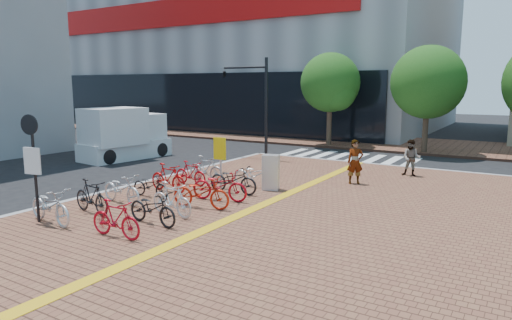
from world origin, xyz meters
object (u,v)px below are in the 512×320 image
Objects in this scene: bike_13 at (256,175)px; bike_5 at (191,173)px; bike_0 at (50,206)px; bike_8 at (153,208)px; bike_4 at (168,178)px; pedestrian_b at (411,158)px; utility_box at (271,172)px; bike_7 at (116,219)px; bike_2 at (122,189)px; pedestrian_a at (355,162)px; yellow_sign at (220,153)px; bike_6 at (206,169)px; traffic_light_pole at (246,90)px; bike_3 at (150,185)px; notice_sign at (32,155)px; box_truck at (124,135)px; bike_1 at (91,197)px; bike_12 at (233,179)px; bike_11 at (220,185)px; bike_10 at (201,192)px; bike_9 at (172,199)px.

bike_5 is at bearing 109.94° from bike_13.
bike_0 reaches higher than bike_8.
bike_4 reaches higher than bike_8.
utility_box is (-3.88, -5.43, -0.13)m from pedestrian_b.
bike_7 is (2.34, -4.55, -0.03)m from bike_4.
bike_13 is (2.51, 4.39, -0.01)m from bike_2.
yellow_sign is at bearing -173.94° from pedestrian_a.
bike_6 is 0.33× the size of traffic_light_pole.
bike_4 is at bearing -173.39° from bike_5.
bike_3 is 4.21m from notice_sign.
bike_2 is 10.74m from box_truck.
bike_1 reaches higher than bike_13.
bike_7 is 0.94× the size of pedestrian_a.
bike_12 is 8.93m from traffic_light_pole.
bike_6 is at bearing 149.83° from yellow_sign.
bike_2 is (-0.16, 1.34, -0.03)m from bike_1.
bike_13 is at bearing -54.79° from traffic_light_pole.
bike_5 is (-0.03, 4.74, -0.06)m from bike_1.
utility_box is (3.05, 5.68, 0.13)m from bike_1.
pedestrian_a is at bearing -25.17° from traffic_light_pole.
bike_5 is (0.13, 3.41, -0.03)m from bike_2.
bike_12 is at bearing -26.48° from yellow_sign.
bike_3 is at bearing 30.55° from bike_7.
bike_5 is at bearing -163.08° from utility_box.
bike_2 is 3.24m from bike_11.
bike_10 is 3.01m from yellow_sign.
bike_11 is at bearing -106.11° from utility_box.
traffic_light_pole is (-8.83, 0.64, 2.86)m from pedestrian_b.
bike_2 is at bearing 91.40° from bike_9.
bike_1 is 5.13m from yellow_sign.
yellow_sign is at bearing -22.09° from box_truck.
pedestrian_b is at bearing -37.81° from bike_12.
pedestrian_b is 14.66m from notice_sign.
pedestrian_b is at bearing -37.22° from bike_4.
bike_7 is 0.88× the size of bike_13.
bike_2 is at bearing 140.89° from bike_12.
bike_5 is 2.58m from bike_13.
pedestrian_b is at bearing -42.84° from bike_5.
bike_9 is at bearing 11.46° from bike_8.
pedestrian_a is at bearing -16.09° from bike_8.
bike_5 is 0.89× the size of pedestrian_a.
bike_0 is at bearing 176.47° from bike_3.
pedestrian_a is 0.57× the size of notice_sign.
bike_6 is 4.14m from bike_10.
box_truck is (-10.33, 2.94, 0.69)m from bike_13.
bike_11 is at bearing -115.32° from bike_5.
traffic_light_pole reaches higher than bike_7.
pedestrian_a reaches higher than bike_0.
notice_sign reaches higher than pedestrian_a.
bike_3 is 0.81× the size of yellow_sign.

